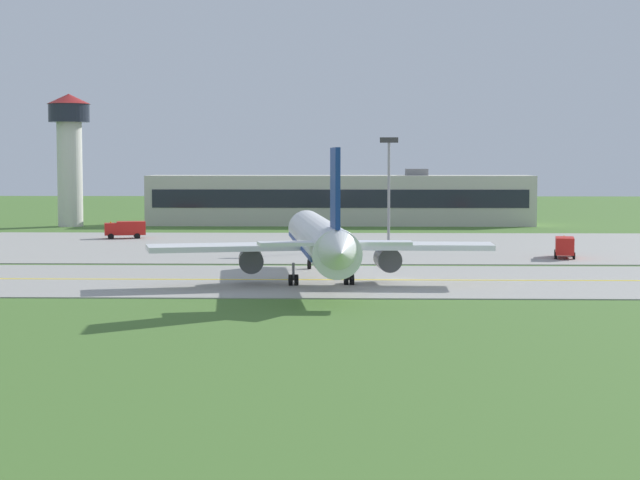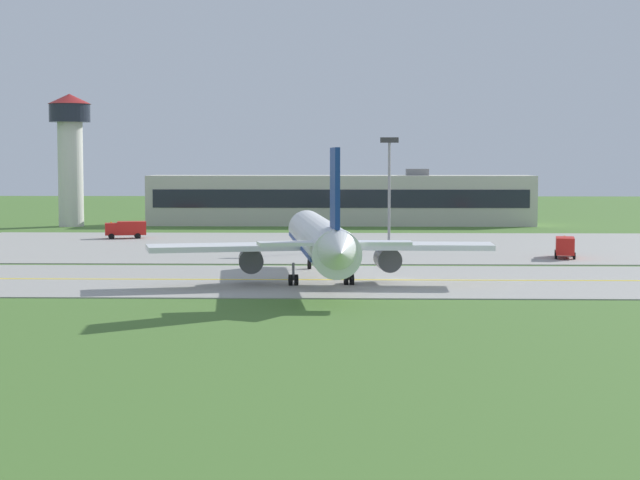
# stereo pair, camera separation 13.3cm
# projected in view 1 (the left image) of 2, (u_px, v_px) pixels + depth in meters

# --- Properties ---
(ground_plane) EXTENTS (500.00, 500.00, 0.00)m
(ground_plane) POSITION_uv_depth(u_px,v_px,m) (390.00, 281.00, 104.38)
(ground_plane) COLOR #47702D
(taxiway_strip) EXTENTS (240.00, 28.00, 0.10)m
(taxiway_strip) POSITION_uv_depth(u_px,v_px,m) (390.00, 280.00, 104.38)
(taxiway_strip) COLOR #9E9B93
(taxiway_strip) RESTS_ON ground
(apron_pad) EXTENTS (140.00, 52.00, 0.10)m
(apron_pad) POSITION_uv_depth(u_px,v_px,m) (452.00, 246.00, 145.99)
(apron_pad) COLOR #9E9B93
(apron_pad) RESTS_ON ground
(taxiway_centreline) EXTENTS (220.00, 0.60, 0.01)m
(taxiway_centreline) POSITION_uv_depth(u_px,v_px,m) (390.00, 280.00, 104.38)
(taxiway_centreline) COLOR yellow
(taxiway_centreline) RESTS_ON taxiway_strip
(airplane_lead) EXTENTS (32.32, 39.66, 12.70)m
(airplane_lead) POSITION_uv_depth(u_px,v_px,m) (320.00, 241.00, 101.41)
(airplane_lead) COLOR white
(airplane_lead) RESTS_ON ground
(service_truck_catering) EXTENTS (6.32, 3.45, 2.60)m
(service_truck_catering) POSITION_uv_depth(u_px,v_px,m) (125.00, 229.00, 160.30)
(service_truck_catering) COLOR red
(service_truck_catering) RESTS_ON ground
(service_truck_pushback) EXTENTS (3.12, 6.26, 2.60)m
(service_truck_pushback) POSITION_uv_depth(u_px,v_px,m) (565.00, 246.00, 128.04)
(service_truck_pushback) COLOR red
(service_truck_pushback) RESTS_ON ground
(terminal_building) EXTENTS (69.54, 11.76, 10.18)m
(terminal_building) POSITION_uv_depth(u_px,v_px,m) (340.00, 200.00, 196.09)
(terminal_building) COLOR beige
(terminal_building) RESTS_ON ground
(control_tower) EXTENTS (7.60, 7.60, 23.43)m
(control_tower) POSITION_uv_depth(u_px,v_px,m) (69.00, 146.00, 190.30)
(control_tower) COLOR silver
(control_tower) RESTS_ON ground
(apron_light_mast) EXTENTS (2.40, 0.50, 14.70)m
(apron_light_mast) POSITION_uv_depth(u_px,v_px,m) (389.00, 178.00, 141.38)
(apron_light_mast) COLOR gray
(apron_light_mast) RESTS_ON ground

